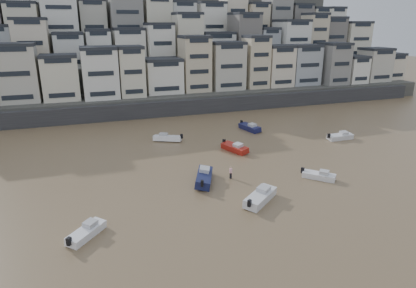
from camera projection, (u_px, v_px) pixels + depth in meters
name	position (u px, v px, depth m)	size (l,w,h in m)	color
harbor_wall	(166.00, 108.00, 85.87)	(140.00, 3.00, 3.50)	#38383A
hillside	(151.00, 48.00, 119.60)	(141.04, 66.00, 50.00)	#4C4C47
boat_c	(204.00, 176.00, 49.98)	(6.69, 2.19, 1.82)	#151B44
boat_g	(340.00, 136.00, 68.40)	(5.42, 1.77, 1.48)	silver
boat_a	(260.00, 195.00, 44.46)	(6.36, 2.08, 1.73)	silver
boat_j	(86.00, 231.00, 37.17)	(5.07, 1.66, 1.38)	white
boat_i	(250.00, 127.00, 74.19)	(5.89, 1.93, 1.61)	#161844
boat_e	(235.00, 147.00, 62.09)	(5.72, 1.87, 1.56)	maroon
boat_b	(319.00, 174.00, 51.09)	(4.83, 1.58, 1.32)	silver
boat_h	(167.00, 137.00, 67.55)	(5.58, 1.83, 1.52)	white
person_pink	(231.00, 173.00, 51.18)	(0.44, 0.44, 1.74)	#EFA9B2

